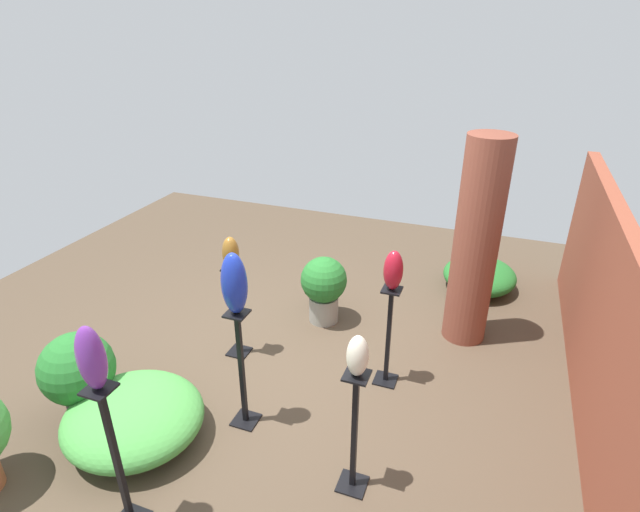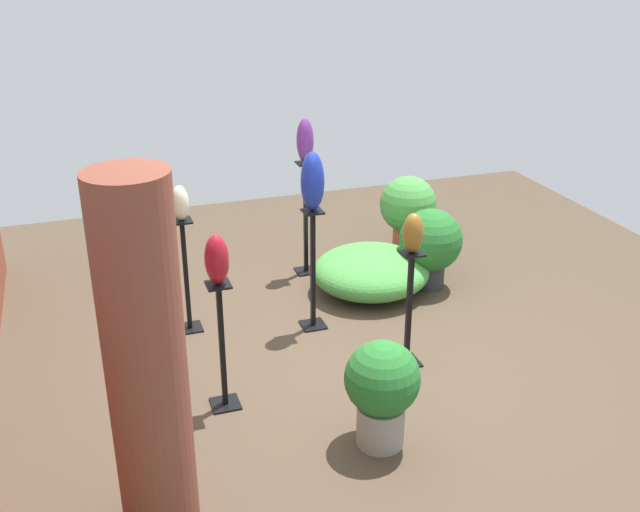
% 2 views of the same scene
% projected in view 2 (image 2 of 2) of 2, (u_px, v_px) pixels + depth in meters
% --- Properties ---
extents(ground_plane, '(8.00, 8.00, 0.00)m').
position_uv_depth(ground_plane, '(346.00, 367.00, 5.73)').
color(ground_plane, '#4C3D2D').
extents(brick_pillar, '(0.42, 0.42, 2.06)m').
position_uv_depth(brick_pillar, '(146.00, 364.00, 3.85)').
color(brick_pillar, brown).
rests_on(brick_pillar, ground).
extents(pedestal_bronze, '(0.20, 0.20, 0.93)m').
position_uv_depth(pedestal_bronze, '(409.00, 315.00, 5.62)').
color(pedestal_bronze, black).
rests_on(pedestal_bronze, ground).
extents(pedestal_cobalt, '(0.20, 0.20, 1.04)m').
position_uv_depth(pedestal_cobalt, '(313.00, 275.00, 6.14)').
color(pedestal_cobalt, black).
rests_on(pedestal_cobalt, ground).
extents(pedestal_violet, '(0.20, 0.20, 1.11)m').
position_uv_depth(pedestal_violet, '(306.00, 223.00, 7.13)').
color(pedestal_violet, black).
rests_on(pedestal_violet, ground).
extents(pedestal_ivory, '(0.20, 0.20, 0.98)m').
position_uv_depth(pedestal_ivory, '(186.00, 281.00, 6.11)').
color(pedestal_ivory, black).
rests_on(pedestal_ivory, ground).
extents(pedestal_ruby, '(0.20, 0.20, 0.95)m').
position_uv_depth(pedestal_ruby, '(222.00, 352.00, 5.11)').
color(pedestal_ruby, black).
rests_on(pedestal_ruby, ground).
extents(art_vase_bronze, '(0.16, 0.15, 0.30)m').
position_uv_depth(art_vase_bronze, '(413.00, 233.00, 5.35)').
color(art_vase_bronze, brown).
rests_on(art_vase_bronze, pedestal_bronze).
extents(art_vase_cobalt, '(0.18, 0.19, 0.48)m').
position_uv_depth(art_vase_cobalt, '(313.00, 182.00, 5.82)').
color(art_vase_cobalt, '#192D9E').
rests_on(art_vase_cobalt, pedestal_cobalt).
extents(art_vase_violet, '(0.15, 0.16, 0.41)m').
position_uv_depth(art_vase_violet, '(305.00, 141.00, 6.80)').
color(art_vase_violet, '#6B2D8C').
rests_on(art_vase_violet, pedestal_violet).
extents(art_vase_ivory, '(0.14, 0.14, 0.28)m').
position_uv_depth(art_vase_ivory, '(180.00, 203.00, 5.83)').
color(art_vase_ivory, beige).
rests_on(art_vase_ivory, pedestal_ivory).
extents(art_vase_ruby, '(0.16, 0.16, 0.35)m').
position_uv_depth(art_vase_ruby, '(217.00, 259.00, 4.83)').
color(art_vase_ruby, maroon).
rests_on(art_vase_ruby, pedestal_ruby).
extents(potted_plant_mid_left, '(0.58, 0.58, 0.80)m').
position_uv_depth(potted_plant_mid_left, '(408.00, 208.00, 7.61)').
color(potted_plant_mid_left, '#B25B38').
rests_on(potted_plant_mid_left, ground).
extents(potted_plant_mid_right, '(0.49, 0.49, 0.74)m').
position_uv_depth(potted_plant_mid_right, '(382.00, 387.00, 4.73)').
color(potted_plant_mid_right, gray).
rests_on(potted_plant_mid_right, ground).
extents(potted_plant_front_right, '(0.58, 0.58, 0.76)m').
position_uv_depth(potted_plant_front_right, '(430.00, 243.00, 6.86)').
color(potted_plant_front_right, '#2D2D33').
rests_on(potted_plant_front_right, ground).
extents(foliage_bed_west, '(1.03, 1.08, 0.41)m').
position_uv_depth(foliage_bed_west, '(371.00, 271.00, 6.85)').
color(foliage_bed_west, '#479942').
rests_on(foliage_bed_west, ground).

